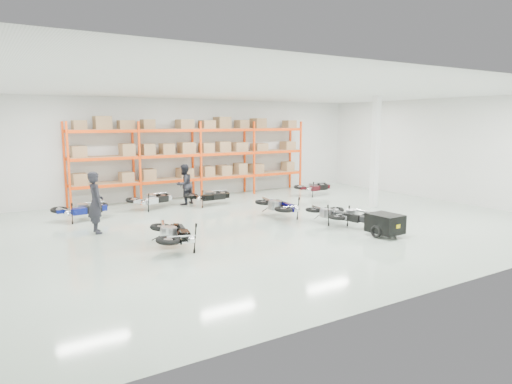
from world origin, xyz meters
TOP-DOWN VIEW (x-y plane):
  - room at (0.00, 0.00)m, footprint 18.00×18.00m
  - pallet_rack at (-0.00, 6.45)m, footprint 11.28×0.98m
  - structural_column at (5.20, 0.50)m, footprint 0.25×0.25m
  - moto_blue_centre at (0.59, 0.69)m, footprint 1.13×1.97m
  - moto_silver_left at (1.43, -1.13)m, footprint 0.94×1.69m
  - moto_black_far_left at (-4.23, -1.22)m, footprint 1.34×2.03m
  - moto_touring_right at (1.81, -1.65)m, footprint 1.11×1.81m
  - trailer at (1.81, -3.25)m, footprint 0.87×1.64m
  - moto_back_a at (-5.56, 4.05)m, footprint 1.80×1.03m
  - moto_back_b at (-2.75, 4.82)m, footprint 1.89×1.30m
  - moto_back_c at (-0.43, 4.33)m, footprint 1.76×0.95m
  - moto_back_d at (5.00, 4.12)m, footprint 1.73×0.91m
  - person_left at (-5.55, 1.87)m, footprint 0.47×0.71m
  - person_back at (-1.22, 5.09)m, footprint 1.03×0.94m

SIDE VIEW (x-z plane):
  - trailer at x=1.81m, z-range 0.06..0.74m
  - moto_silver_left at x=1.43m, z-range -0.03..1.02m
  - moto_back_d at x=5.00m, z-range -0.03..1.07m
  - moto_touring_right at x=1.81m, z-range -0.03..1.07m
  - moto_back_c at x=-0.43m, z-range -0.03..1.08m
  - moto_back_b at x=-2.75m, z-range -0.03..1.08m
  - moto_back_a at x=-5.56m, z-range -0.03..1.08m
  - moto_black_far_left at x=-4.23m, z-range -0.03..1.18m
  - moto_blue_centre at x=0.59m, z-range -0.03..1.18m
  - person_back at x=-1.22m, z-range 0.00..1.71m
  - person_left at x=-5.55m, z-range 0.00..1.94m
  - room at x=0.00m, z-range -6.75..11.25m
  - structural_column at x=5.20m, z-range 0.00..4.50m
  - pallet_rack at x=0.00m, z-range 0.45..4.07m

